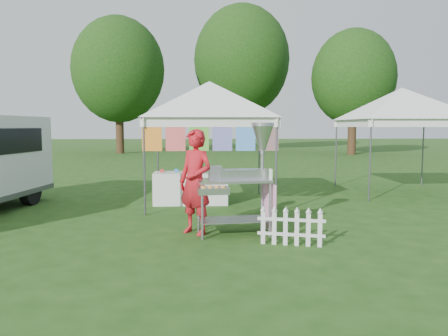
{
  "coord_description": "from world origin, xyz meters",
  "views": [
    {
      "loc": [
        -0.18,
        -7.27,
        1.9
      ],
      "look_at": [
        0.24,
        1.14,
        1.1
      ],
      "focal_mm": 35.0,
      "sensor_mm": 36.0,
      "label": 1
    }
  ],
  "objects": [
    {
      "name": "tree_left",
      "position": [
        -6.0,
        24.0,
        5.83
      ],
      "size": [
        6.4,
        6.4,
        9.53
      ],
      "color": "#3B2B15",
      "rests_on": "ground"
    },
    {
      "name": "donut_cart",
      "position": [
        0.57,
        0.31,
        1.16
      ],
      "size": [
        1.42,
        1.12,
        1.97
      ],
      "rotation": [
        0.0,
        0.0,
        0.13
      ],
      "color": "gray",
      "rests_on": "ground"
    },
    {
      "name": "tree_right",
      "position": [
        10.0,
        22.0,
        5.18
      ],
      "size": [
        5.6,
        5.6,
        8.42
      ],
      "color": "#3B2B15",
      "rests_on": "ground"
    },
    {
      "name": "display_table",
      "position": [
        -0.47,
        3.41,
        0.39
      ],
      "size": [
        1.8,
        0.7,
        0.78
      ],
      "primitive_type": "cube",
      "color": "white",
      "rests_on": "ground"
    },
    {
      "name": "picket_fence",
      "position": [
        1.23,
        -0.49,
        0.29
      ],
      "size": [
        1.05,
        0.31,
        0.56
      ],
      "rotation": [
        0.0,
        0.0,
        -0.26
      ],
      "color": "silver",
      "rests_on": "ground"
    },
    {
      "name": "vendor",
      "position": [
        -0.31,
        0.38,
        0.93
      ],
      "size": [
        0.81,
        0.77,
        1.86
      ],
      "primitive_type": "imported",
      "rotation": [
        0.0,
        0.0,
        -0.69
      ],
      "color": "red",
      "rests_on": "ground"
    },
    {
      "name": "canopy_main",
      "position": [
        0.0,
        3.49,
        2.99
      ],
      "size": [
        4.24,
        4.24,
        3.45
      ],
      "color": "#59595E",
      "rests_on": "ground"
    },
    {
      "name": "ground",
      "position": [
        0.0,
        0.0,
        0.0
      ],
      "size": [
        120.0,
        120.0,
        0.0
      ],
      "primitive_type": "plane",
      "color": "#204614",
      "rests_on": "ground"
    },
    {
      "name": "tree_mid",
      "position": [
        3.0,
        28.0,
        7.14
      ],
      "size": [
        7.6,
        7.6,
        11.52
      ],
      "color": "#3B2B15",
      "rests_on": "ground"
    },
    {
      "name": "canopy_right",
      "position": [
        5.5,
        5.0,
        2.99
      ],
      "size": [
        4.24,
        4.24,
        3.45
      ],
      "color": "#59595E",
      "rests_on": "ground"
    }
  ]
}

